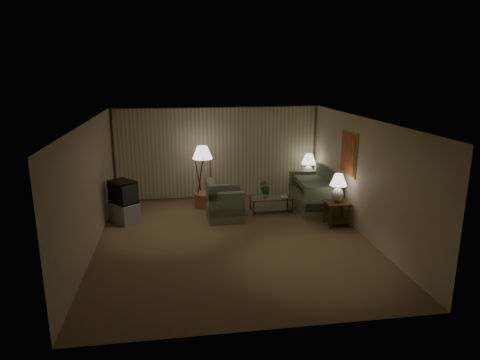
% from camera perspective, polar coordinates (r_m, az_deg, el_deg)
% --- Properties ---
extents(ground, '(7.00, 7.00, 0.00)m').
position_cam_1_polar(ground, '(9.78, -0.94, -7.96)').
color(ground, olive).
rests_on(ground, ground).
extents(room_shell, '(6.04, 7.02, 2.72)m').
position_cam_1_polar(room_shell, '(10.72, -1.94, 3.82)').
color(room_shell, beige).
rests_on(room_shell, ground).
extents(sofa, '(2.01, 1.13, 0.86)m').
position_cam_1_polar(sofa, '(11.93, 9.78, -1.78)').
color(sofa, gray).
rests_on(sofa, ground).
extents(armchair, '(0.98, 0.93, 0.80)m').
position_cam_1_polar(armchair, '(10.96, -2.03, -3.21)').
color(armchair, gray).
rests_on(armchair, ground).
extents(side_table_near, '(0.56, 0.56, 0.60)m').
position_cam_1_polar(side_table_near, '(10.78, 12.78, -3.81)').
color(side_table_near, '#3D2310').
rests_on(side_table_near, ground).
extents(side_table_far, '(0.44, 0.37, 0.60)m').
position_cam_1_polar(side_table_far, '(12.90, 9.02, -0.68)').
color(side_table_far, '#3D2310').
rests_on(side_table_far, ground).
extents(table_lamp_near, '(0.41, 0.41, 0.70)m').
position_cam_1_polar(table_lamp_near, '(10.61, 12.96, -0.72)').
color(table_lamp_near, silver).
rests_on(table_lamp_near, side_table_near).
extents(table_lamp_far, '(0.43, 0.43, 0.74)m').
position_cam_1_polar(table_lamp_far, '(12.75, 9.14, 2.13)').
color(table_lamp_far, silver).
rests_on(table_lamp_far, side_table_far).
extents(coffee_table, '(1.19, 0.65, 0.41)m').
position_cam_1_polar(coffee_table, '(11.56, 4.17, -2.91)').
color(coffee_table, silver).
rests_on(coffee_table, ground).
extents(tv_cabinet, '(1.22, 1.21, 0.50)m').
position_cam_1_polar(tv_cabinet, '(11.19, -15.17, -4.16)').
color(tv_cabinet, '#A9A9AB').
rests_on(tv_cabinet, ground).
extents(crt_tv, '(1.12, 1.12, 0.57)m').
position_cam_1_polar(crt_tv, '(11.03, -15.35, -1.53)').
color(crt_tv, black).
rests_on(crt_tv, tv_cabinet).
extents(floor_lamp, '(0.55, 0.55, 1.70)m').
position_cam_1_polar(floor_lamp, '(11.94, -4.98, 0.69)').
color(floor_lamp, '#3D2310').
rests_on(floor_lamp, ground).
extents(ottoman, '(0.76, 0.76, 0.38)m').
position_cam_1_polar(ottoman, '(12.04, -4.63, -2.63)').
color(ottoman, '#B45C3D').
rests_on(ottoman, ground).
extents(vase, '(0.16, 0.16, 0.16)m').
position_cam_1_polar(vase, '(11.47, 3.46, -1.93)').
color(vase, white).
rests_on(vase, coffee_table).
extents(flowers, '(0.40, 0.36, 0.42)m').
position_cam_1_polar(flowers, '(11.39, 3.48, -0.53)').
color(flowers, '#366C30').
rests_on(flowers, vase).
extents(book, '(0.18, 0.25, 0.02)m').
position_cam_1_polar(book, '(11.48, 5.51, -2.30)').
color(book, olive).
rests_on(book, coffee_table).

